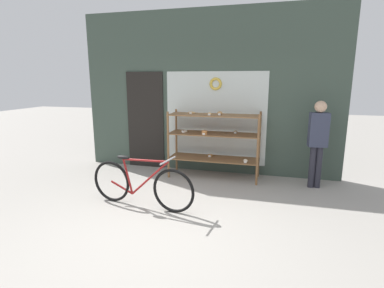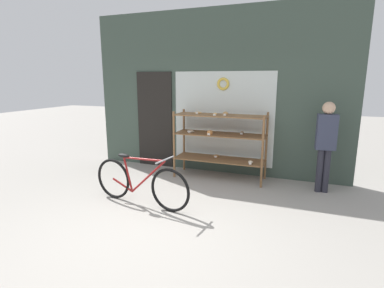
# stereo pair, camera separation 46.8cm
# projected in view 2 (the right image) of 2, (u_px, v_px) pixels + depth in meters

# --- Properties ---
(ground_plane) EXTENTS (30.00, 30.00, 0.00)m
(ground_plane) POSITION_uv_depth(u_px,v_px,m) (152.00, 228.00, 3.98)
(ground_plane) COLOR gray
(storefront_facade) EXTENTS (5.42, 0.13, 3.33)m
(storefront_facade) POSITION_uv_depth(u_px,v_px,m) (213.00, 95.00, 6.17)
(storefront_facade) COLOR #3D4C42
(storefront_facade) RESTS_ON ground_plane
(display_case) EXTENTS (1.78, 0.56, 1.34)m
(display_case) POSITION_uv_depth(u_px,v_px,m) (219.00, 138.00, 5.86)
(display_case) COLOR brown
(display_case) RESTS_ON ground_plane
(bicycle) EXTENTS (1.77, 0.46, 0.80)m
(bicycle) POSITION_uv_depth(u_px,v_px,m) (140.00, 183.00, 4.68)
(bicycle) COLOR black
(bicycle) RESTS_ON ground_plane
(pedestrian) EXTENTS (0.34, 0.22, 1.58)m
(pedestrian) POSITION_uv_depth(u_px,v_px,m) (326.00, 140.00, 5.09)
(pedestrian) COLOR #282833
(pedestrian) RESTS_ON ground_plane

